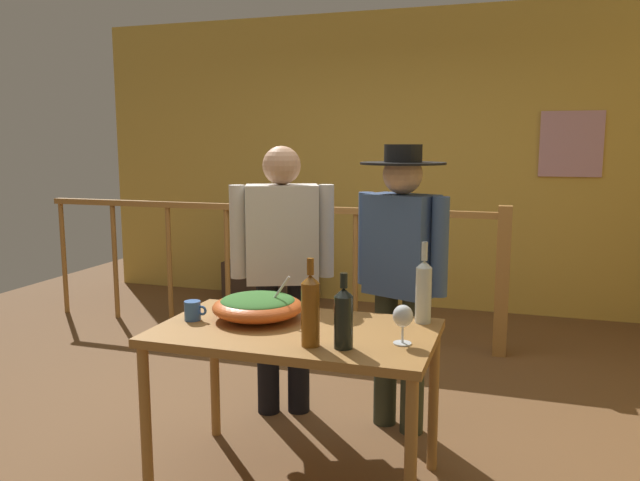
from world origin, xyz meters
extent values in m
plane|color=brown|center=(0.00, 0.00, 0.00)|extent=(8.19, 8.19, 0.00)
cube|color=gold|center=(0.00, 2.74, 1.42)|extent=(6.30, 0.10, 2.84)
cube|color=#C894AD|center=(1.58, 2.68, 1.59)|extent=(0.53, 0.03, 0.58)
cylinder|color=#9E6B33|center=(-2.90, 1.43, 0.52)|extent=(0.04, 0.04, 1.04)
cylinder|color=#9E6B33|center=(-2.33, 1.43, 0.52)|extent=(0.04, 0.04, 1.04)
cylinder|color=#9E6B33|center=(-1.76, 1.43, 0.52)|extent=(0.04, 0.04, 1.04)
cylinder|color=#9E6B33|center=(-1.20, 1.43, 0.52)|extent=(0.04, 0.04, 1.04)
cylinder|color=#9E6B33|center=(-0.63, 1.43, 0.52)|extent=(0.04, 0.04, 1.04)
cylinder|color=#9E6B33|center=(-0.06, 1.43, 0.52)|extent=(0.04, 0.04, 1.04)
cylinder|color=#9E6B33|center=(0.50, 1.43, 0.52)|extent=(0.04, 0.04, 1.04)
cylinder|color=#9E6B33|center=(1.07, 1.43, 0.52)|extent=(0.04, 0.04, 1.04)
cube|color=#9E6B33|center=(-0.91, 1.43, 1.07)|extent=(4.05, 0.07, 0.05)
cube|color=#9E6B33|center=(1.07, 1.43, 0.57)|extent=(0.10, 0.10, 1.14)
cube|color=#38281E|center=(-1.20, 2.39, 0.21)|extent=(0.90, 0.40, 0.42)
cube|color=black|center=(-1.20, 2.39, 0.43)|extent=(0.20, 0.12, 0.02)
cylinder|color=black|center=(-1.20, 2.39, 0.48)|extent=(0.03, 0.03, 0.08)
cube|color=black|center=(-1.20, 2.36, 0.71)|extent=(0.66, 0.06, 0.39)
cube|color=black|center=(-1.20, 2.33, 0.71)|extent=(0.60, 0.01, 0.35)
cube|color=#9E6B33|center=(0.22, -0.73, 0.74)|extent=(1.26, 0.74, 0.04)
cylinder|color=#9E6B33|center=(-0.37, -1.06, 0.36)|extent=(0.05, 0.05, 0.72)
cylinder|color=#9E6B33|center=(0.81, -1.06, 0.36)|extent=(0.05, 0.05, 0.72)
cylinder|color=#9E6B33|center=(-0.37, -0.41, 0.36)|extent=(0.05, 0.05, 0.72)
cylinder|color=#9E6B33|center=(0.81, -0.41, 0.36)|extent=(0.05, 0.05, 0.72)
ellipsoid|color=#DB5B23|center=(-0.01, -0.64, 0.81)|extent=(0.44, 0.44, 0.12)
ellipsoid|color=#38702D|center=(-0.01, -0.64, 0.85)|extent=(0.36, 0.36, 0.05)
cylinder|color=silver|center=(0.08, -0.64, 0.87)|extent=(0.16, 0.01, 0.22)
cylinder|color=silver|center=(0.72, -0.80, 0.76)|extent=(0.08, 0.08, 0.01)
cylinder|color=silver|center=(0.72, -0.80, 0.80)|extent=(0.01, 0.01, 0.08)
ellipsoid|color=silver|center=(0.72, -0.80, 0.88)|extent=(0.09, 0.09, 0.09)
cylinder|color=brown|center=(0.36, -0.94, 0.89)|extent=(0.08, 0.08, 0.27)
cone|color=brown|center=(0.36, -0.94, 1.04)|extent=(0.08, 0.08, 0.03)
cylinder|color=brown|center=(0.36, -0.94, 1.09)|extent=(0.03, 0.03, 0.07)
cylinder|color=black|center=(0.50, -0.93, 0.87)|extent=(0.08, 0.08, 0.22)
cone|color=black|center=(0.50, -0.93, 0.99)|extent=(0.08, 0.08, 0.04)
cylinder|color=black|center=(0.50, -0.93, 1.04)|extent=(0.03, 0.03, 0.06)
cylinder|color=silver|center=(0.76, -0.46, 0.89)|extent=(0.08, 0.08, 0.26)
cone|color=silver|center=(0.76, -0.46, 1.04)|extent=(0.08, 0.08, 0.03)
cylinder|color=silver|center=(0.76, -0.46, 1.10)|extent=(0.03, 0.03, 0.09)
cylinder|color=#3866B2|center=(-0.29, -0.76, 0.80)|extent=(0.08, 0.08, 0.09)
torus|color=#3866B2|center=(-0.24, -0.76, 0.81)|extent=(0.05, 0.01, 0.05)
cylinder|color=black|center=(-0.04, 0.03, 0.40)|extent=(0.13, 0.13, 0.80)
cylinder|color=black|center=(-0.21, -0.04, 0.40)|extent=(0.13, 0.13, 0.80)
cube|color=beige|center=(-0.13, -0.01, 1.08)|extent=(0.46, 0.36, 0.56)
cylinder|color=beige|center=(0.11, 0.09, 1.09)|extent=(0.09, 0.09, 0.54)
cylinder|color=beige|center=(-0.36, -0.10, 1.09)|extent=(0.09, 0.09, 0.54)
sphere|color=tan|center=(-0.13, -0.01, 1.47)|extent=(0.22, 0.22, 0.22)
cylinder|color=#2D3323|center=(0.65, -0.04, 0.39)|extent=(0.13, 0.13, 0.77)
cylinder|color=#2D3323|center=(0.48, 0.03, 0.39)|extent=(0.13, 0.13, 0.77)
cube|color=#3D5684|center=(0.57, -0.01, 1.05)|extent=(0.42, 0.34, 0.55)
cylinder|color=#3D5684|center=(0.78, -0.10, 1.06)|extent=(0.09, 0.09, 0.52)
cylinder|color=#3D5684|center=(0.35, 0.08, 1.06)|extent=(0.09, 0.09, 0.52)
sphere|color=#D8A884|center=(0.57, -0.01, 1.43)|extent=(0.21, 0.21, 0.21)
cylinder|color=black|center=(0.57, -0.01, 1.49)|extent=(0.46, 0.46, 0.01)
cylinder|color=black|center=(0.57, -0.01, 1.54)|extent=(0.20, 0.20, 0.10)
camera|label=1|loc=(1.17, -3.31, 1.59)|focal=34.93mm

